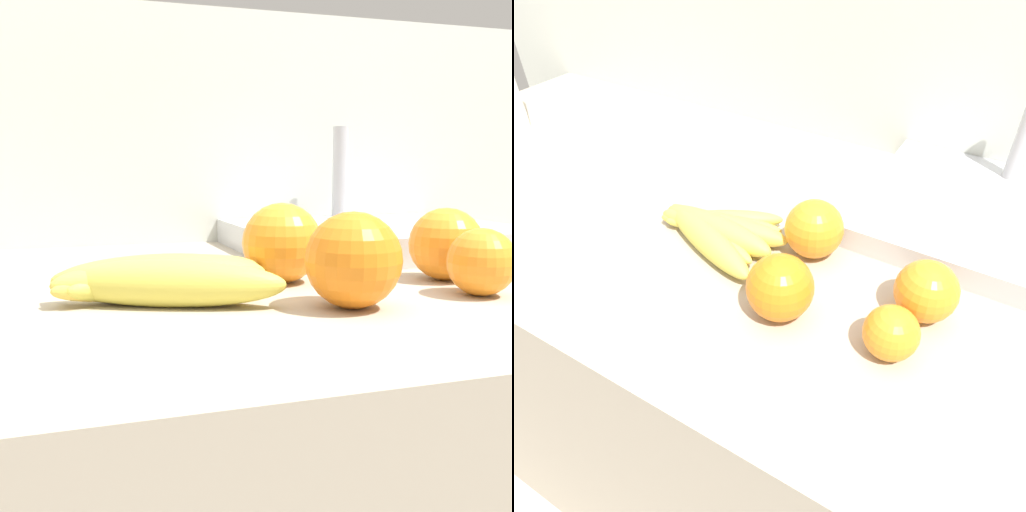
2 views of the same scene
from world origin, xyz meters
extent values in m
plane|color=beige|center=(0.00, 0.00, 0.00)|extent=(6.00, 6.00, 0.00)
cube|color=#ADA08C|center=(0.00, 0.00, 0.47)|extent=(1.54, 0.66, 0.94)
cube|color=silver|center=(0.00, 0.36, 0.65)|extent=(1.94, 0.06, 1.30)
ellipsoid|color=#DBCD4C|center=(0.01, -0.09, 0.96)|extent=(0.21, 0.12, 0.04)
ellipsoid|color=#E5C24C|center=(0.00, -0.08, 0.96)|extent=(0.18, 0.08, 0.03)
ellipsoid|color=#E7D44C|center=(0.01, -0.07, 0.96)|extent=(0.20, 0.06, 0.04)
ellipsoid|color=#DFC54C|center=(0.01, -0.06, 0.96)|extent=(0.21, 0.07, 0.04)
ellipsoid|color=#EAC44C|center=(0.00, -0.05, 0.96)|extent=(0.19, 0.09, 0.03)
ellipsoid|color=#D8CE4C|center=(0.00, -0.04, 0.96)|extent=(0.17, 0.12, 0.03)
sphere|color=orange|center=(0.16, -0.15, 0.98)|extent=(0.08, 0.08, 0.08)
sphere|color=orange|center=(0.30, -0.14, 0.97)|extent=(0.06, 0.06, 0.06)
sphere|color=orange|center=(0.31, -0.06, 0.98)|extent=(0.08, 0.08, 0.08)
sphere|color=orange|center=(0.14, -0.02, 0.98)|extent=(0.08, 0.08, 0.08)
cube|color=#B7BABF|center=(0.35, 0.17, 0.96)|extent=(0.38, 0.32, 0.04)
cylinder|color=#B2B2B7|center=(0.35, 0.28, 1.05)|extent=(0.02, 0.02, 0.14)
camera|label=1|loc=(-0.08, -0.62, 1.07)|focal=43.66mm
camera|label=2|loc=(0.36, -0.51, 1.38)|focal=33.13mm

